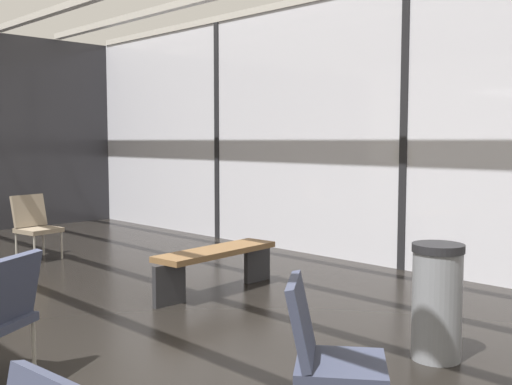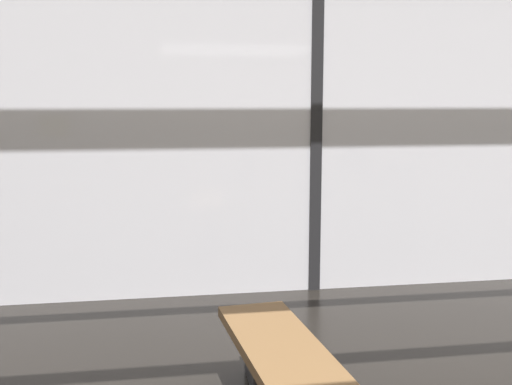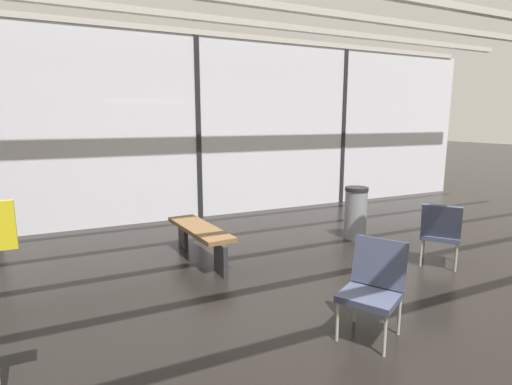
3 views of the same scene
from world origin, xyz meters
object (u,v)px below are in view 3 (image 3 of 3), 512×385
(lounge_chair_1, at_px, (374,283))
(waiting_bench, at_px, (200,234))
(lounge_chair_3, at_px, (441,231))
(parked_airplane, at_px, (183,119))
(trash_bin, at_px, (356,213))

(lounge_chair_1, relative_size, waiting_bench, 0.51)
(lounge_chair_1, height_order, lounge_chair_3, same)
(lounge_chair_1, distance_m, lounge_chair_3, 2.21)
(parked_airplane, relative_size, waiting_bench, 7.69)
(trash_bin, bearing_deg, waiting_bench, 177.02)
(waiting_bench, bearing_deg, trash_bin, -98.39)
(waiting_bench, relative_size, trash_bin, 1.97)
(parked_airplane, height_order, trash_bin, parked_airplane)
(lounge_chair_1, relative_size, lounge_chair_3, 1.00)
(lounge_chair_1, bearing_deg, parked_airplane, 143.26)
(lounge_chair_3, bearing_deg, lounge_chair_1, 78.27)
(parked_airplane, relative_size, lounge_chair_1, 14.97)
(lounge_chair_3, distance_m, waiting_bench, 3.26)
(lounge_chair_3, relative_size, trash_bin, 1.01)
(lounge_chair_1, relative_size, trash_bin, 1.01)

